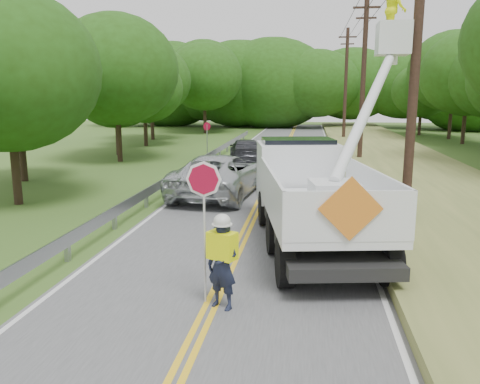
# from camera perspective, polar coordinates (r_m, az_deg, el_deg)

# --- Properties ---
(ground) EXTENTS (140.00, 140.00, 0.00)m
(ground) POSITION_cam_1_polar(r_m,az_deg,el_deg) (8.20, -6.28, -18.80)
(ground) COLOR #395823
(ground) RESTS_ON ground
(road) EXTENTS (7.20, 96.00, 0.03)m
(road) POSITION_cam_1_polar(r_m,az_deg,el_deg) (21.33, 3.04, 0.28)
(road) COLOR #505153
(road) RESTS_ON ground
(guardrail) EXTENTS (0.18, 48.00, 0.77)m
(guardrail) POSITION_cam_1_polar(r_m,az_deg,el_deg) (22.81, -6.84, 2.32)
(guardrail) COLOR #929599
(guardrail) RESTS_ON ground
(utility_poles) EXTENTS (1.60, 43.30, 10.00)m
(utility_poles) POSITION_cam_1_polar(r_m,az_deg,el_deg) (24.10, 16.14, 13.70)
(utility_poles) COLOR black
(utility_poles) RESTS_ON ground
(tall_grass_verge) EXTENTS (7.00, 96.00, 0.30)m
(tall_grass_verge) POSITION_cam_1_polar(r_m,az_deg,el_deg) (21.87, 21.91, 0.11)
(tall_grass_verge) COLOR #616C35
(tall_grass_verge) RESTS_ON ground
(treeline_left) EXTENTS (11.06, 55.61, 10.46)m
(treeline_left) POSITION_cam_1_polar(r_m,az_deg,el_deg) (40.55, -9.86, 13.19)
(treeline_left) COLOR #332319
(treeline_left) RESTS_ON ground
(treeline_horizon) EXTENTS (57.69, 15.95, 12.72)m
(treeline_horizon) POSITION_cam_1_polar(r_m,az_deg,el_deg) (63.02, 7.21, 12.56)
(treeline_horizon) COLOR #224610
(treeline_horizon) RESTS_ON ground
(flagger) EXTENTS (1.12, 0.64, 2.86)m
(flagger) POSITION_cam_1_polar(r_m,az_deg,el_deg) (9.37, -2.17, -7.78)
(flagger) COLOR #191E33
(flagger) RESTS_ON road
(bucket_truck) EXTENTS (4.72, 8.11, 7.46)m
(bucket_truck) POSITION_cam_1_polar(r_m,az_deg,el_deg) (14.39, 8.59, 1.51)
(bucket_truck) COLOR black
(bucket_truck) RESTS_ON road
(suv_silver) EXTENTS (3.45, 6.47, 1.73)m
(suv_silver) POSITION_cam_1_polar(r_m,az_deg,el_deg) (19.85, -2.50, 2.01)
(suv_silver) COLOR silver
(suv_silver) RESTS_ON road
(suv_darkgrey) EXTENTS (2.75, 5.11, 1.41)m
(suv_darkgrey) POSITION_cam_1_polar(r_m,az_deg,el_deg) (30.16, 0.68, 4.93)
(suv_darkgrey) COLOR #33353A
(suv_darkgrey) RESTS_ON road
(stop_sign_permanent) EXTENTS (0.39, 0.39, 2.49)m
(stop_sign_permanent) POSITION_cam_1_polar(r_m,az_deg,el_deg) (29.92, -3.92, 6.64)
(stop_sign_permanent) COLOR #929599
(stop_sign_permanent) RESTS_ON ground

